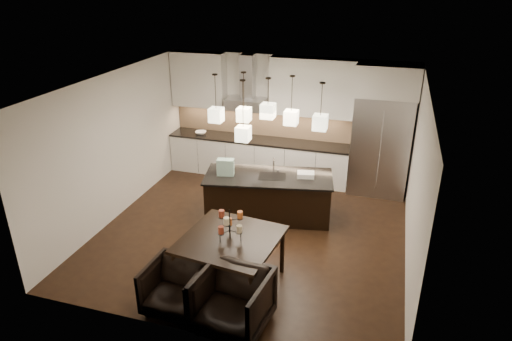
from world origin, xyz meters
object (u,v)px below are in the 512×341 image
(island_body, at_px, (268,197))
(armchair_right, at_px, (233,301))
(armchair_left, at_px, (175,288))
(dining_table, at_px, (231,261))
(refrigerator, at_px, (380,146))

(island_body, distance_m, armchair_right, 3.14)
(island_body, height_order, armchair_left, island_body)
(dining_table, height_order, armchair_right, armchair_right)
(island_body, xyz_separation_m, armchair_right, (0.37, -3.12, 0.01))
(island_body, distance_m, armchair_left, 3.06)
(island_body, bearing_deg, refrigerator, 30.48)
(dining_table, distance_m, armchair_right, 0.94)
(refrigerator, height_order, island_body, refrigerator)
(refrigerator, distance_m, armchair_right, 5.16)
(refrigerator, bearing_deg, armchair_right, -108.32)
(dining_table, xyz_separation_m, armchair_left, (-0.56, -0.77, -0.04))
(refrigerator, distance_m, island_body, 2.72)
(armchair_right, bearing_deg, refrigerator, 79.21)
(refrigerator, xyz_separation_m, armchair_left, (-2.52, -4.76, -0.71))
(dining_table, bearing_deg, armchair_right, -61.89)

